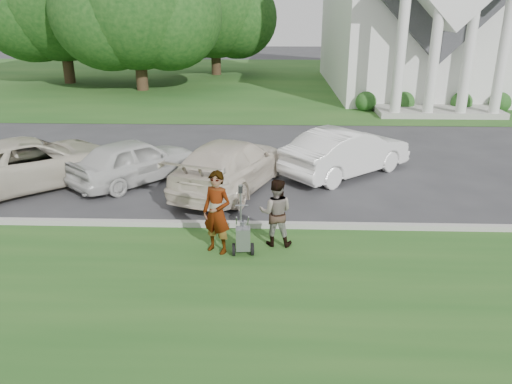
# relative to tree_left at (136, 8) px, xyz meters

# --- Properties ---
(ground) EXTENTS (120.00, 120.00, 0.00)m
(ground) POSITION_rel_tree_left_xyz_m (8.01, -21.99, -5.11)
(ground) COLOR #333335
(ground) RESTS_ON ground
(grass_strip) EXTENTS (80.00, 7.00, 0.01)m
(grass_strip) POSITION_rel_tree_left_xyz_m (8.01, -24.99, -5.11)
(grass_strip) COLOR #1F4E1B
(grass_strip) RESTS_ON ground
(church_lawn) EXTENTS (80.00, 30.00, 0.01)m
(church_lawn) POSITION_rel_tree_left_xyz_m (8.01, 5.01, -5.11)
(church_lawn) COLOR #1F4E1B
(church_lawn) RESTS_ON ground
(curb) EXTENTS (80.00, 0.18, 0.15)m
(curb) POSITION_rel_tree_left_xyz_m (8.01, -21.44, -5.04)
(curb) COLOR #9E9E93
(curb) RESTS_ON ground
(tree_left) EXTENTS (10.63, 8.40, 9.71)m
(tree_left) POSITION_rel_tree_left_xyz_m (0.00, 0.00, 0.00)
(tree_left) COLOR #332316
(tree_left) RESTS_ON ground
(tree_back) EXTENTS (9.61, 7.60, 8.89)m
(tree_back) POSITION_rel_tree_left_xyz_m (4.00, 8.00, -0.38)
(tree_back) COLOR #332316
(tree_back) RESTS_ON ground
(striping_cart) EXTENTS (0.51, 0.98, 0.89)m
(striping_cart) POSITION_rel_tree_left_xyz_m (7.96, -22.90, -4.73)
(striping_cart) COLOR black
(striping_cart) RESTS_ON ground
(person_left) EXTENTS (0.82, 0.72, 1.89)m
(person_left) POSITION_rel_tree_left_xyz_m (7.38, -22.76, -4.17)
(person_left) COLOR #999999
(person_left) RESTS_ON ground
(person_right) EXTENTS (0.82, 0.67, 1.59)m
(person_right) POSITION_rel_tree_left_xyz_m (8.68, -22.36, -4.31)
(person_right) COLOR #999999
(person_right) RESTS_ON ground
(parking_meter_near) EXTENTS (0.10, 0.09, 1.37)m
(parking_meter_near) POSITION_rel_tree_left_xyz_m (7.87, -22.10, -4.25)
(parking_meter_near) COLOR gray
(parking_meter_near) RESTS_ON ground
(car_a) EXTENTS (5.71, 5.45, 1.50)m
(car_a) POSITION_rel_tree_left_xyz_m (1.31, -18.56, -4.36)
(car_a) COLOR beige
(car_a) RESTS_ON ground
(car_b) EXTENTS (3.97, 4.21, 1.41)m
(car_b) POSITION_rel_tree_left_xyz_m (4.31, -18.10, -4.41)
(car_b) COLOR silver
(car_b) RESTS_ON ground
(car_c) EXTENTS (3.77, 5.59, 1.50)m
(car_c) POSITION_rel_tree_left_xyz_m (7.36, -18.58, -4.36)
(car_c) COLOR beige
(car_c) RESTS_ON ground
(car_d) EXTENTS (4.60, 4.26, 1.54)m
(car_d) POSITION_rel_tree_left_xyz_m (11.02, -17.09, -4.34)
(car_d) COLOR silver
(car_d) RESTS_ON ground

